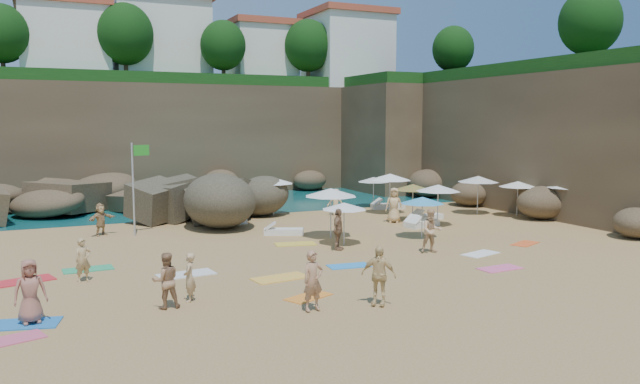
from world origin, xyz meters
name	(u,v)px	position (x,y,z in m)	size (l,w,h in m)	color
ground	(306,249)	(0.00, 0.00, 0.00)	(120.00, 120.00, 0.00)	tan
seawater	(169,184)	(0.00, 30.00, 0.00)	(120.00, 120.00, 0.00)	#0C4751
cliff_back	(205,138)	(2.00, 25.00, 4.00)	(44.00, 8.00, 8.00)	brown
cliff_right	(524,142)	(19.00, 8.00, 4.00)	(8.00, 30.00, 8.00)	brown
cliff_corner	(401,138)	(17.00, 20.00, 4.00)	(10.00, 12.00, 8.00)	brown
rock_promontory	(25,213)	(-11.00, 16.00, 0.00)	(12.00, 7.00, 2.00)	brown
clifftop_buildings	(213,47)	(2.96, 25.79, 11.24)	(28.48, 9.48, 7.00)	white
clifftop_trees	(260,38)	(4.78, 19.52, 11.26)	(35.60, 23.82, 4.40)	#11380F
rock_outcrop	(220,221)	(-1.38, 8.63, 0.00)	(6.91, 5.18, 2.76)	brown
flag_pole	(136,177)	(-6.03, 6.04, 2.78)	(0.84, 0.29, 4.36)	silver
parasol_0	(273,181)	(1.96, 9.32, 2.00)	(2.30, 2.30, 2.17)	silver
parasol_1	(255,184)	(1.09, 10.04, 1.80)	(2.07, 2.07, 1.96)	silver
parasol_2	(390,177)	(8.34, 7.19, 2.14)	(2.46, 2.46, 2.33)	silver
parasol_3	(374,180)	(8.85, 10.05, 1.72)	(1.98, 1.98, 1.88)	silver
parasol_4	(518,184)	(14.28, 3.24, 1.84)	(2.12, 2.12, 2.00)	silver
parasol_5	(331,192)	(1.95, 1.71, 2.12)	(2.44, 2.44, 2.31)	silver
parasol_6	(413,187)	(8.04, 4.29, 1.84)	(2.12, 2.12, 2.01)	silver
parasol_7	(478,179)	(12.86, 4.93, 2.03)	(2.34, 2.34, 2.21)	silver
parasol_8	(568,185)	(15.77, 1.08, 1.95)	(2.25, 2.25, 2.13)	silver
parasol_9	(344,206)	(1.78, 0.00, 1.71)	(1.97, 1.97, 1.86)	silver
parasol_10	(422,200)	(5.77, -0.01, 1.76)	(2.02, 2.02, 1.91)	silver
parasol_11	(438,188)	(8.33, 2.41, 1.97)	(2.27, 2.27, 2.14)	silver
lounger_0	(231,222)	(-1.18, 7.20, 0.13)	(1.67, 0.56, 0.26)	white
lounger_1	(388,206)	(9.28, 8.98, 0.16)	(2.05, 0.68, 0.32)	silver
lounger_2	(427,217)	(9.00, 4.37, 0.15)	(1.89, 0.63, 0.29)	white
lounger_3	(284,232)	(0.31, 3.44, 0.14)	(1.86, 0.62, 0.29)	white
lounger_4	(421,223)	(7.62, 2.85, 0.15)	(1.95, 0.65, 0.30)	white
lounger_5	(423,224)	(7.55, 2.54, 0.15)	(1.90, 0.63, 0.30)	white
towel_0	(21,324)	(-10.75, -5.98, 0.02)	(1.94, 0.97, 0.03)	#2370BD
towel_1	(10,340)	(-10.97, -7.19, 0.01)	(1.55, 0.78, 0.03)	#D65375
towel_2	(308,297)	(-2.80, -6.74, 0.01)	(1.47, 0.74, 0.03)	orange
towel_3	(88,269)	(-8.67, -0.18, 0.02)	(1.73, 0.86, 0.03)	#2EA167
towel_4	(280,278)	(-2.77, -4.24, 0.02)	(1.90, 0.95, 0.03)	#FFB943
towel_5	(186,274)	(-5.60, -2.41, 0.02)	(1.94, 0.97, 0.03)	silver
towel_7	(23,281)	(-10.80, -1.06, 0.02)	(1.94, 0.97, 0.03)	red
towel_8	(349,266)	(0.19, -3.60, 0.01)	(1.56, 0.78, 0.03)	#2A8DE2
towel_9	(500,268)	(5.03, -6.24, 0.01)	(1.61, 0.81, 0.03)	pink
towel_10	(525,244)	(9.15, -3.02, 0.01)	(1.48, 0.74, 0.03)	#FE5F28
towel_12	(295,244)	(-0.06, 1.05, 0.02)	(1.76, 0.88, 0.03)	yellow
towel_13	(481,254)	(6.00, -3.92, 0.01)	(1.63, 0.81, 0.03)	white
person_stand_0	(83,260)	(-8.93, -1.92, 0.74)	(0.54, 0.35, 1.48)	tan
person_stand_1	(166,280)	(-6.96, -6.08, 0.82)	(0.79, 0.62, 1.63)	#A77953
person_stand_2	(336,202)	(5.19, 7.88, 0.76)	(0.98, 0.40, 1.52)	#EFC688
person_stand_3	(338,229)	(1.10, -0.82, 0.87)	(1.02, 0.43, 1.74)	#916948
person_stand_4	(394,205)	(6.92, 4.36, 0.93)	(0.91, 0.49, 1.85)	#E4B777
person_stand_5	(101,219)	(-7.59, 6.77, 0.77)	(1.43, 0.41, 1.54)	tan
person_stand_6	(189,277)	(-6.19, -5.66, 0.73)	(0.53, 0.35, 1.46)	tan
person_lie_1	(378,298)	(-1.28, -8.38, 0.21)	(1.02, 1.75, 0.43)	#E7C583
person_lie_2	(31,316)	(-10.49, -6.03, 0.23)	(0.84, 1.71, 0.46)	#A16350
person_lie_4	(313,304)	(-3.24, -8.10, 0.21)	(0.63, 1.71, 0.41)	#B07C58
person_lie_5	(431,245)	(4.31, -2.91, 0.33)	(0.86, 1.76, 0.67)	#DEB07E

